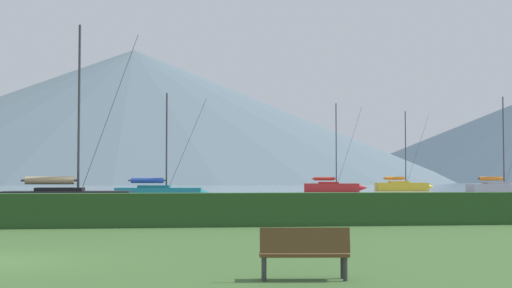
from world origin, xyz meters
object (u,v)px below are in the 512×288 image
(sailboat_slip_5, at_px, (69,199))
(park_bench_near_path, at_px, (304,251))
(sailboat_slip_4, at_px, (160,193))
(sailboat_slip_1, at_px, (333,187))
(sailboat_slip_2, at_px, (500,188))
(sailboat_slip_8, at_px, (402,186))

(sailboat_slip_5, height_order, park_bench_near_path, sailboat_slip_5)
(sailboat_slip_4, xyz_separation_m, park_bench_near_path, (2.61, -44.87, -0.10))
(sailboat_slip_5, bearing_deg, sailboat_slip_1, 62.02)
(sailboat_slip_2, bearing_deg, sailboat_slip_5, -139.40)
(sailboat_slip_1, xyz_separation_m, sailboat_slip_2, (17.02, -11.89, 0.01))
(sailboat_slip_1, height_order, sailboat_slip_4, sailboat_slip_1)
(sailboat_slip_2, bearing_deg, sailboat_slip_4, -150.72)
(sailboat_slip_8, bearing_deg, sailboat_slip_2, -74.01)
(sailboat_slip_2, xyz_separation_m, sailboat_slip_5, (-44.08, -38.05, -0.02))
(sailboat_slip_1, distance_m, sailboat_slip_5, 56.80)
(sailboat_slip_1, xyz_separation_m, park_bench_near_path, (-19.40, -78.82, -0.16))
(sailboat_slip_2, xyz_separation_m, sailboat_slip_4, (-39.02, -22.07, -0.06))
(park_bench_near_path, bearing_deg, sailboat_slip_2, 67.58)
(sailboat_slip_2, height_order, sailboat_slip_8, sailboat_slip_8)
(sailboat_slip_1, height_order, park_bench_near_path, sailboat_slip_1)
(sailboat_slip_2, distance_m, sailboat_slip_8, 20.77)
(park_bench_near_path, bearing_deg, sailboat_slip_4, 99.45)
(sailboat_slip_5, bearing_deg, sailboat_slip_8, 56.51)
(sailboat_slip_1, distance_m, sailboat_slip_4, 40.46)
(sailboat_slip_2, relative_size, sailboat_slip_5, 1.07)
(sailboat_slip_1, bearing_deg, sailboat_slip_4, -109.37)
(sailboat_slip_1, relative_size, park_bench_near_path, 6.98)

